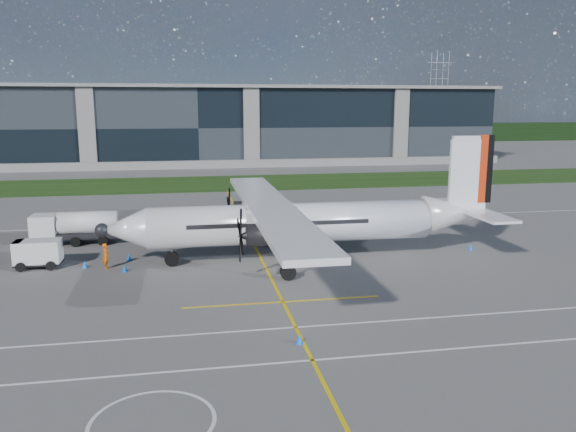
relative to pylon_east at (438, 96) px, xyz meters
name	(u,v)px	position (x,y,z in m)	size (l,w,h in m)	color
ground	(205,191)	(-85.00, -110.00, -15.00)	(400.00, 400.00, 0.00)	#5E5C59
grass_strip	(203,183)	(-85.00, -102.00, -14.98)	(400.00, 18.00, 0.04)	#1A390F
terminal_building	(197,126)	(-85.00, -70.00, -7.50)	(120.00, 20.00, 15.00)	black
tree_line	(193,134)	(-85.00, -10.00, -12.00)	(400.00, 6.00, 6.00)	black
pylon_east	(438,96)	(0.00, 0.00, 0.00)	(9.00, 4.60, 30.00)	gray
yellow_taxiway_centerline	(252,240)	(-82.00, -140.00, -14.99)	(0.20, 70.00, 0.01)	yellow
white_lane_line	(248,365)	(-85.00, -164.00, -14.99)	(90.00, 0.15, 0.01)	white
turboprop_aircraft	(306,199)	(-78.68, -146.93, -10.32)	(30.10, 31.22, 9.36)	white
fuel_tanker_truck	(69,228)	(-97.45, -138.49, -13.61)	(7.40, 2.40, 2.77)	silver
baggage_tug	(38,254)	(-98.25, -145.55, -13.99)	(3.38, 2.03, 2.03)	silver
ground_crew_person	(106,254)	(-93.38, -146.74, -13.93)	(0.87, 0.62, 2.15)	#F25907
safety_cone_stbdwing	(243,220)	(-82.01, -131.85, -14.75)	(0.36, 0.36, 0.50)	blue
safety_cone_fwd	(85,264)	(-94.97, -146.24, -14.75)	(0.36, 0.36, 0.50)	blue
safety_cone_nose_stbd	(129,257)	(-91.98, -144.69, -14.75)	(0.36, 0.36, 0.50)	blue
safety_cone_nose_port	(125,268)	(-92.01, -147.70, -14.75)	(0.36, 0.36, 0.50)	blue
safety_cone_portwing	(299,339)	(-82.22, -162.05, -14.75)	(0.36, 0.36, 0.50)	blue
safety_cone_tail	(471,247)	(-64.81, -146.55, -14.75)	(0.36, 0.36, 0.50)	blue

